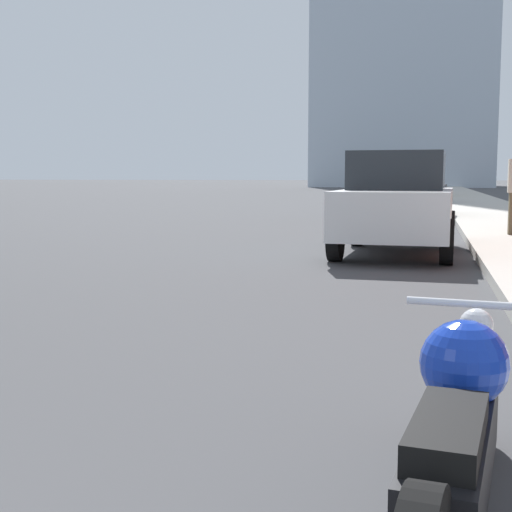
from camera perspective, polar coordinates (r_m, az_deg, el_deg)
The scene contains 6 objects.
sidewalk at distance 39.64m, azimuth 16.68°, elevation 4.38°, with size 2.91×240.00×0.15m.
motorcycle at distance 2.80m, azimuth 15.79°, elevation -13.73°, with size 0.62×2.35×0.77m.
parked_car_white at distance 12.29m, azimuth 11.25°, elevation 4.18°, with size 2.01×4.17×1.72m.
parked_car_black at distance 22.45m, azimuth 12.68°, elevation 5.09°, with size 1.99×4.05×1.71m.
parked_car_blue at distance 33.12m, azimuth 12.56°, elevation 5.37°, with size 1.86×4.07×1.58m.
parked_car_yellow at distance 45.09m, azimuth 12.95°, elevation 5.77°, with size 2.01×4.59×1.83m.
Camera 1 is at (2.97, 0.45, 1.33)m, focal length 50.00 mm.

